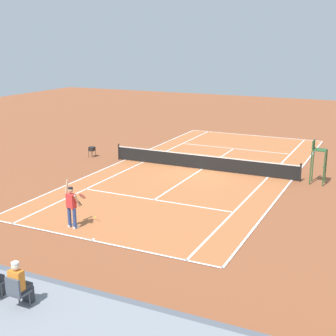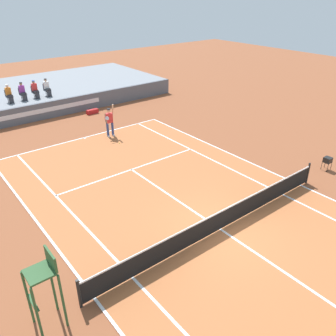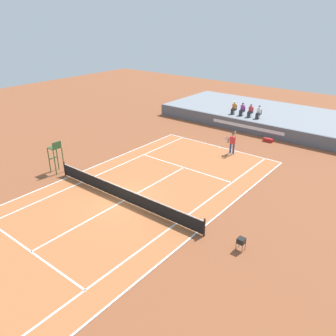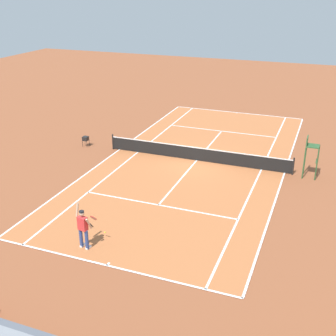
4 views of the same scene
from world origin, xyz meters
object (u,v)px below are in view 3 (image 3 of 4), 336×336
Objects in this scene: equipment_bag at (268,140)px; ball_hopper at (241,241)px; spectator_seated_1 at (242,110)px; tennis_player at (232,143)px; umpire_chair at (56,153)px; spectator_seated_3 at (259,112)px; spectator_seated_2 at (250,111)px; tennis_ball at (221,158)px; spectator_seated_0 at (234,108)px.

ball_hopper is at bearing -71.21° from equipment_bag.
tennis_player is at bearing -68.23° from spectator_seated_1.
umpire_chair is (-5.41, -18.30, -0.27)m from spectator_seated_1.
spectator_seated_3 is at bearing 98.59° from tennis_player.
spectator_seated_2 is at bearing 180.00° from spectator_seated_3.
spectator_seated_1 is at bearing 180.00° from spectator_seated_2.
spectator_seated_1 is at bearing 107.29° from tennis_ball.
spectator_seated_3 is at bearing 68.53° from umpire_chair.
spectator_seated_0 reaches higher than umpire_chair.
spectator_seated_1 is 1.40× the size of equipment_bag.
umpire_chair is at bearing -109.01° from spectator_seated_2.
spectator_seated_1 is 1.81× the size of ball_hopper.
equipment_bag reaches higher than tennis_ball.
umpire_chair is (-6.31, -18.30, -0.27)m from spectator_seated_2.
spectator_seated_1 and spectator_seated_3 have the same top height.
spectator_seated_2 is at bearing 105.39° from tennis_player.
spectator_seated_1 reaches higher than umpire_chair.
spectator_seated_3 is at bearing 0.00° from spectator_seated_0.
spectator_seated_3 is 19.72m from ball_hopper.
umpire_chair reaches higher than equipment_bag.
spectator_seated_1 is 7.80m from tennis_player.
spectator_seated_1 is 20.48m from ball_hopper.
spectator_seated_1 is at bearing 180.00° from spectator_seated_3.
spectator_seated_1 is at bearing 111.77° from tennis_player.
spectator_seated_1 is 19.09m from umpire_chair.
spectator_seated_0 is at bearing 180.00° from spectator_seated_1.
tennis_ball is at bearing -84.13° from spectator_seated_3.
spectator_seated_0 and spectator_seated_2 have the same top height.
spectator_seated_1 and spectator_seated_2 have the same top height.
equipment_bag is (3.15, -2.47, -1.67)m from spectator_seated_2.
spectator_seated_2 is at bearing 101.69° from tennis_ball.
equipment_bag is at bearing -26.37° from spectator_seated_0.
tennis_player is at bearing -81.41° from spectator_seated_3.
equipment_bag is (4.99, -2.47, -1.67)m from spectator_seated_0.
tennis_ball is at bearing -98.48° from tennis_player.
spectator_seated_1 reaches higher than ball_hopper.
spectator_seated_0 is 1.00× the size of spectator_seated_1.
spectator_seated_0 is at bearing 119.61° from ball_hopper.
tennis_player is at bearing 53.26° from umpire_chair.
ball_hopper is (14.79, 0.14, -0.98)m from umpire_chair.
tennis_player reaches higher than ball_hopper.
spectator_seated_0 is 18.60× the size of tennis_ball.
umpire_chair is at bearing -120.85° from equipment_bag.
spectator_seated_1 is 0.61× the size of tennis_player.
spectator_seated_0 is at bearing 180.00° from spectator_seated_3.
spectator_seated_1 is 1.79m from spectator_seated_3.
spectator_seated_3 is at bearing 112.70° from ball_hopper.
spectator_seated_2 is (1.83, 0.00, 0.00)m from spectator_seated_0.
spectator_seated_3 is 19.67m from umpire_chair.
spectator_seated_0 is at bearing 76.27° from umpire_chair.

